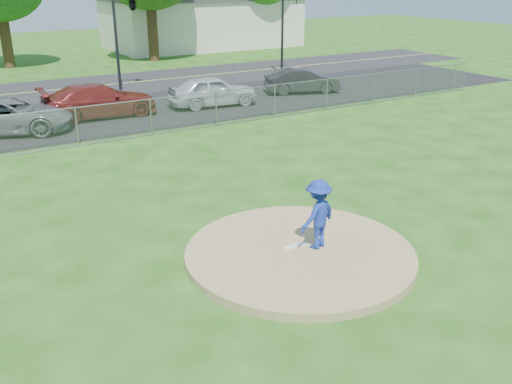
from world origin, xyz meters
TOP-DOWN VIEW (x-y plane):
  - ground at (0.00, 10.00)m, footprint 120.00×120.00m
  - pitchers_mound at (0.00, 0.00)m, footprint 5.40×5.40m
  - pitching_rubber at (0.00, 0.20)m, footprint 0.60×0.15m
  - chain_link_fence at (0.00, 12.00)m, footprint 40.00×0.06m
  - parking_lot at (0.00, 16.50)m, footprint 50.00×8.00m
  - street at (0.00, 24.00)m, footprint 60.00×7.00m
  - commercial_building at (16.00, 38.00)m, footprint 16.40×9.40m
  - traffic_signal_center at (3.97, 22.00)m, footprint 1.42×2.48m
  - traffic_signal_right at (14.24, 22.00)m, footprint 1.28×0.20m
  - pitcher at (0.44, -0.06)m, footprint 1.22×0.91m
  - parked_car_gray at (-4.02, 15.38)m, footprint 5.78×4.09m
  - parked_car_darkred at (0.13, 16.23)m, footprint 5.31×2.27m
  - parked_car_pearl at (5.66, 15.60)m, footprint 4.58×2.26m
  - parked_car_charcoal at (11.42, 16.03)m, footprint 4.32×2.67m

SIDE VIEW (x-z plane):
  - ground at x=0.00m, z-range 0.00..0.00m
  - street at x=0.00m, z-range 0.00..0.01m
  - parking_lot at x=0.00m, z-range 0.00..0.01m
  - pitchers_mound at x=0.00m, z-range 0.00..0.20m
  - pitching_rubber at x=0.00m, z-range 0.20..0.24m
  - parked_car_charcoal at x=11.42m, z-range 0.01..1.35m
  - parked_car_gray at x=-4.02m, z-range 0.01..1.47m
  - chain_link_fence at x=0.00m, z-range 0.00..1.50m
  - parked_car_pearl at x=5.66m, z-range 0.01..1.51m
  - parked_car_darkred at x=0.13m, z-range 0.01..1.53m
  - pitcher at x=0.44m, z-range 0.20..1.88m
  - commercial_building at x=16.00m, z-range 0.01..4.31m
  - traffic_signal_right at x=14.24m, z-range 0.56..6.16m
  - traffic_signal_center at x=3.97m, z-range 1.81..7.41m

